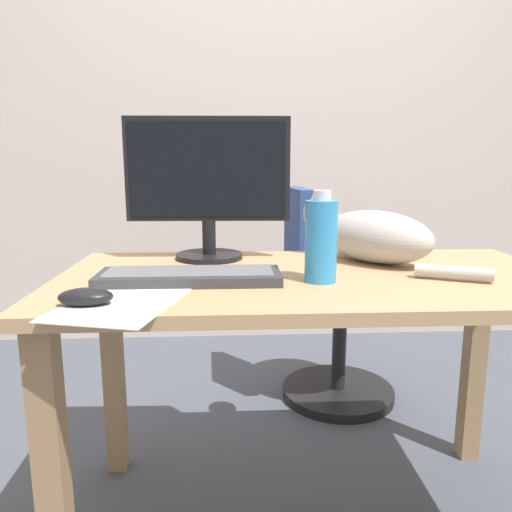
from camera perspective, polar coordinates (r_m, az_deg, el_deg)
back_wall at (r=2.76m, az=1.48°, el=17.03°), size 6.00×0.04×2.60m
desk at (r=1.29m, az=6.82°, el=-7.09°), size 1.32×0.67×0.72m
office_chair at (r=2.07m, az=8.61°, el=-6.48°), size 0.48×0.48×0.91m
monitor at (r=1.43m, az=-5.72°, el=8.64°), size 0.48×0.20×0.42m
keyboard at (r=1.18m, az=-7.87°, el=-2.39°), size 0.44×0.15×0.03m
cat at (r=1.44m, az=13.19°, el=2.59°), size 0.40×0.51×0.20m
computer_mouse at (r=1.03m, az=-19.54°, el=-4.59°), size 0.11×0.06×0.04m
paper_sheet at (r=1.03m, az=-15.67°, el=-5.37°), size 0.28×0.34×0.00m
water_bottle at (r=1.16m, az=7.96°, el=1.90°), size 0.08×0.08×0.22m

